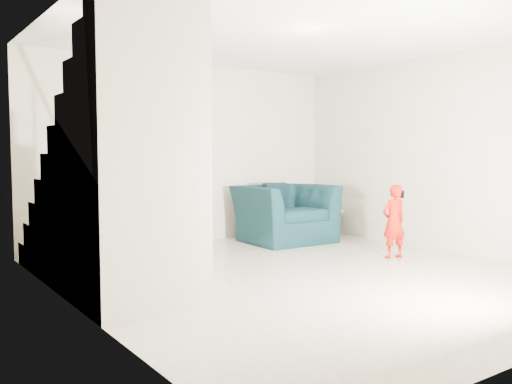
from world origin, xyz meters
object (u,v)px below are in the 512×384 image
(armchair, at_px, (285,213))
(toddler, at_px, (394,221))
(staircase, at_px, (114,195))
(side_table, at_px, (331,218))

(armchair, bearing_deg, toddler, -78.27)
(armchair, relative_size, toddler, 1.40)
(toddler, bearing_deg, staircase, 2.14)
(side_table, relative_size, staircase, 0.12)
(armchair, height_order, staircase, staircase)
(armchair, relative_size, staircase, 0.37)
(toddler, height_order, side_table, toddler)
(toddler, relative_size, staircase, 0.26)
(armchair, height_order, side_table, armchair)
(armchair, xyz_separation_m, staircase, (-3.22, -1.41, 0.52))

